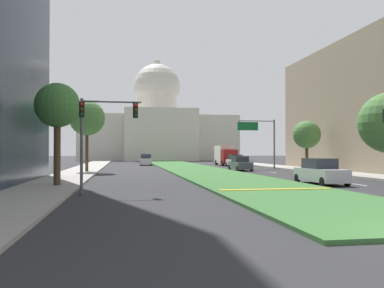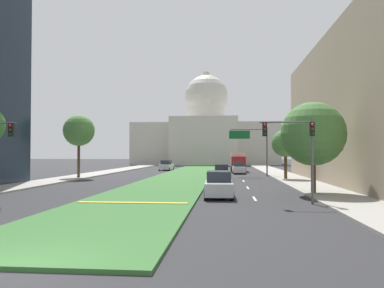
# 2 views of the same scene
# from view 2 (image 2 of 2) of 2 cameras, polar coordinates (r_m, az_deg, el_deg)

# --- Properties ---
(ground_plane) EXTENTS (260.00, 260.00, 0.00)m
(ground_plane) POSITION_cam_2_polar(r_m,az_deg,el_deg) (58.43, -0.31, -4.44)
(ground_plane) COLOR #2B2B2D
(grass_median) EXTENTS (7.41, 87.46, 0.14)m
(grass_median) POSITION_cam_2_polar(r_m,az_deg,el_deg) (53.60, -0.81, -4.65)
(grass_median) COLOR #386B33
(grass_median) RESTS_ON ground_plane
(median_curb_nose) EXTENTS (6.67, 0.50, 0.04)m
(median_curb_nose) POSITION_cam_2_polar(r_m,az_deg,el_deg) (23.01, -9.04, -8.79)
(median_curb_nose) COLOR gold
(median_curb_nose) RESTS_ON grass_median
(lane_dashes_right) EXTENTS (0.16, 41.96, 0.01)m
(lane_dashes_right) POSITION_cam_2_polar(r_m,az_deg,el_deg) (45.65, 7.66, -5.29)
(lane_dashes_right) COLOR silver
(lane_dashes_right) RESTS_ON ground_plane
(sidewalk_left) EXTENTS (4.00, 87.46, 0.15)m
(sidewalk_left) POSITION_cam_2_polar(r_m,az_deg,el_deg) (52.04, -16.25, -4.68)
(sidewalk_left) COLOR #9E9991
(sidewalk_left) RESTS_ON ground_plane
(sidewalk_right) EXTENTS (4.00, 87.46, 0.15)m
(sidewalk_right) POSITION_cam_2_polar(r_m,az_deg,el_deg) (49.08, 14.36, -4.90)
(sidewalk_right) COLOR #9E9991
(sidewalk_right) RESTS_ON ground_plane
(capitol_building) EXTENTS (38.94, 26.22, 26.24)m
(capitol_building) POSITION_cam_2_polar(r_m,az_deg,el_deg) (106.08, 2.17, 1.27)
(capitol_building) COLOR beige
(capitol_building) RESTS_ON ground_plane
(traffic_light_near_right) EXTENTS (3.34, 0.35, 5.20)m
(traffic_light_near_right) POSITION_cam_2_polar(r_m,az_deg,el_deg) (24.01, 15.84, 0.25)
(traffic_light_near_right) COLOR #515456
(traffic_light_near_right) RESTS_ON ground_plane
(overhead_guide_sign) EXTENTS (5.17, 0.20, 6.50)m
(overhead_guide_sign) POSITION_cam_2_polar(r_m,az_deg,el_deg) (51.18, 9.25, 0.32)
(overhead_guide_sign) COLOR #515456
(overhead_guide_sign) RESTS_ON ground_plane
(street_tree_right_near) EXTENTS (4.84, 4.84, 7.00)m
(street_tree_right_near) POSITION_cam_2_polar(r_m,az_deg,el_deg) (29.76, 17.92, 1.46)
(street_tree_right_near) COLOR #4C3823
(street_tree_right_near) RESTS_ON ground_plane
(street_tree_left_mid) EXTENTS (3.84, 3.84, 7.84)m
(street_tree_left_mid) POSITION_cam_2_polar(r_m,az_deg,el_deg) (48.50, -16.82, 1.94)
(street_tree_left_mid) COLOR #4C3823
(street_tree_left_mid) RESTS_ON ground_plane
(street_tree_right_mid) EXTENTS (3.22, 3.22, 5.88)m
(street_tree_right_mid) POSITION_cam_2_polar(r_m,az_deg,el_deg) (44.91, 14.02, 0.07)
(street_tree_right_mid) COLOR #4C3823
(street_tree_right_mid) RESTS_ON ground_plane
(sedan_lead_stopped) EXTENTS (2.05, 4.72, 1.83)m
(sedan_lead_stopped) POSITION_cam_2_polar(r_m,az_deg,el_deg) (26.84, 4.11, -6.26)
(sedan_lead_stopped) COLOR #BCBCC1
(sedan_lead_stopped) RESTS_ON ground_plane
(sedan_midblock) EXTENTS (1.94, 4.22, 1.73)m
(sedan_midblock) POSITION_cam_2_polar(r_m,az_deg,el_deg) (46.49, 4.50, -4.23)
(sedan_midblock) COLOR #4C5156
(sedan_midblock) RESTS_ON ground_plane
(sedan_distant) EXTENTS (1.93, 4.64, 1.80)m
(sedan_distant) POSITION_cam_2_polar(r_m,az_deg,el_deg) (57.15, 7.10, -3.66)
(sedan_distant) COLOR silver
(sedan_distant) RESTS_ON ground_plane
(sedan_far_horizon) EXTENTS (2.12, 4.61, 1.82)m
(sedan_far_horizon) POSITION_cam_2_polar(r_m,az_deg,el_deg) (67.35, -3.91, -3.31)
(sedan_far_horizon) COLOR silver
(sedan_far_horizon) RESTS_ON ground_plane
(box_truck_delivery) EXTENTS (2.40, 6.40, 3.20)m
(box_truck_delivery) POSITION_cam_2_polar(r_m,az_deg,el_deg) (63.53, 6.99, -2.67)
(box_truck_delivery) COLOR maroon
(box_truck_delivery) RESTS_ON ground_plane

